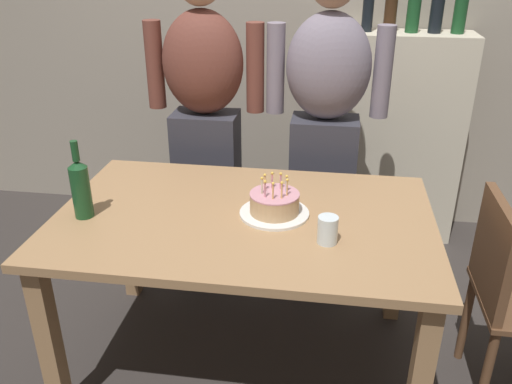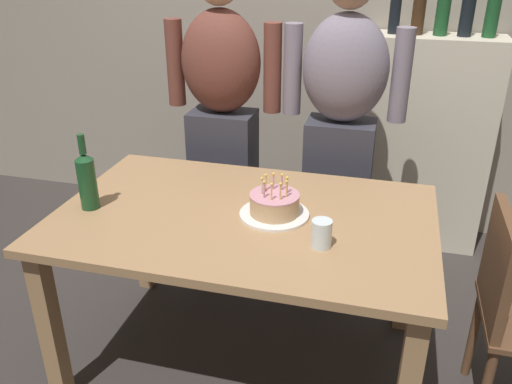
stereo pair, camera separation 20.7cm
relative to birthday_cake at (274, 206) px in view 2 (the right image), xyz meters
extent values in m
plane|color=#332D2B|center=(-0.12, -0.02, -0.78)|extent=(10.00, 10.00, 0.00)
cube|color=#9E9384|center=(-0.12, 1.53, 0.52)|extent=(5.20, 0.10, 2.60)
cube|color=#A37A51|center=(-0.12, -0.02, -0.06)|extent=(1.50, 0.96, 0.03)
cube|color=#A37A51|center=(-0.80, -0.43, -0.43)|extent=(0.07, 0.07, 0.70)
cube|color=#A37A51|center=(-0.80, 0.39, -0.43)|extent=(0.07, 0.07, 0.70)
cube|color=#A37A51|center=(0.56, 0.39, -0.43)|extent=(0.07, 0.07, 0.70)
cylinder|color=white|center=(0.00, 0.00, -0.04)|extent=(0.28, 0.28, 0.01)
cylinder|color=tan|center=(0.00, 0.00, 0.01)|extent=(0.19, 0.19, 0.08)
cylinder|color=#D18E9E|center=(0.00, 0.00, 0.05)|extent=(0.20, 0.20, 0.01)
cylinder|color=pink|center=(0.02, 0.05, 0.08)|extent=(0.01, 0.01, 0.06)
sphere|color=#F9C64C|center=(0.02, 0.05, 0.12)|extent=(0.01, 0.01, 0.01)
cylinder|color=pink|center=(-0.02, 0.05, 0.08)|extent=(0.01, 0.01, 0.06)
sphere|color=#F9C64C|center=(-0.02, 0.05, 0.12)|extent=(0.01, 0.01, 0.01)
cylinder|color=#EAB266|center=(-0.04, 0.03, 0.08)|extent=(0.01, 0.01, 0.06)
sphere|color=#F9C64C|center=(-0.04, 0.03, 0.12)|extent=(0.01, 0.01, 0.01)
cylinder|color=beige|center=(-0.05, -0.01, 0.08)|extent=(0.01, 0.01, 0.06)
sphere|color=#F9C64C|center=(-0.05, -0.01, 0.12)|extent=(0.01, 0.01, 0.01)
cylinder|color=pink|center=(-0.03, -0.04, 0.08)|extent=(0.01, 0.01, 0.06)
sphere|color=#F9C64C|center=(-0.03, -0.04, 0.12)|extent=(0.01, 0.01, 0.01)
cylinder|color=#EAB266|center=(0.00, -0.05, 0.08)|extent=(0.01, 0.01, 0.06)
sphere|color=#F9C64C|center=(0.00, -0.05, 0.12)|extent=(0.01, 0.01, 0.01)
cylinder|color=#EAB266|center=(0.03, -0.04, 0.08)|extent=(0.01, 0.01, 0.06)
sphere|color=#F9C64C|center=(0.03, -0.04, 0.12)|extent=(0.01, 0.01, 0.01)
cylinder|color=#EAB266|center=(0.05, -0.01, 0.08)|extent=(0.01, 0.01, 0.06)
sphere|color=#F9C64C|center=(0.05, -0.01, 0.12)|extent=(0.01, 0.01, 0.01)
cylinder|color=#93B7DB|center=(0.04, 0.02, 0.08)|extent=(0.01, 0.01, 0.06)
sphere|color=#F9C64C|center=(0.04, 0.02, 0.12)|extent=(0.01, 0.01, 0.01)
cylinder|color=silver|center=(0.21, -0.19, 0.01)|extent=(0.07, 0.07, 0.10)
cylinder|color=#194723|center=(-0.74, -0.12, 0.06)|extent=(0.07, 0.07, 0.21)
cone|color=#194723|center=(-0.74, -0.12, 0.18)|extent=(0.07, 0.07, 0.03)
cylinder|color=#194723|center=(-0.74, -0.12, 0.23)|extent=(0.03, 0.03, 0.08)
cube|color=#33333D|center=(-0.45, 0.73, -0.32)|extent=(0.34, 0.23, 0.92)
ellipsoid|color=brown|center=(-0.45, 0.73, 0.40)|extent=(0.41, 0.27, 0.52)
cylinder|color=brown|center=(-0.19, 0.76, 0.37)|extent=(0.09, 0.09, 0.44)
cylinder|color=brown|center=(-0.71, 0.76, 0.37)|extent=(0.09, 0.09, 0.44)
cube|color=#33333D|center=(0.17, 0.73, -0.32)|extent=(0.34, 0.23, 0.92)
ellipsoid|color=slate|center=(0.17, 0.73, 0.40)|extent=(0.41, 0.27, 0.52)
cylinder|color=slate|center=(0.43, 0.76, 0.37)|extent=(0.09, 0.09, 0.44)
cylinder|color=slate|center=(-0.09, 0.76, 0.37)|extent=(0.09, 0.09, 0.44)
cube|color=brown|center=(0.84, -0.05, -0.11)|extent=(0.04, 0.40, 0.40)
cylinder|color=brown|center=(0.85, 0.13, -0.56)|extent=(0.04, 0.04, 0.45)
cube|color=beige|center=(0.61, 1.31, -0.15)|extent=(0.73, 0.30, 1.26)
cylinder|color=black|center=(0.36, 1.31, 0.62)|extent=(0.06, 0.06, 0.28)
cylinder|color=#382314|center=(0.49, 1.31, 0.61)|extent=(0.07, 0.07, 0.26)
cylinder|color=#194723|center=(0.61, 1.31, 0.59)|extent=(0.07, 0.07, 0.22)
cylinder|color=black|center=(0.74, 1.31, 0.61)|extent=(0.07, 0.07, 0.26)
cylinder|color=#194723|center=(0.86, 1.31, 0.60)|extent=(0.07, 0.07, 0.24)
camera|label=1|loc=(0.21, -1.86, 0.94)|focal=37.18mm
camera|label=2|loc=(0.41, -1.82, 0.94)|focal=37.18mm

